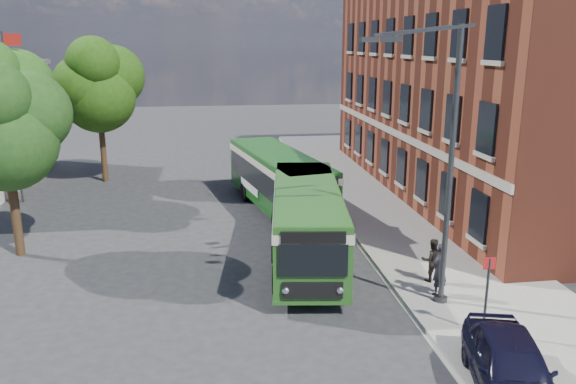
{
  "coord_description": "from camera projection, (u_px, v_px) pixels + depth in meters",
  "views": [
    {
      "loc": [
        -2.18,
        -18.22,
        8.47
      ],
      "look_at": [
        1.05,
        4.98,
        2.2
      ],
      "focal_mm": 35.0,
      "sensor_mm": 36.0,
      "label": 1
    }
  ],
  "objects": [
    {
      "name": "pavement",
      "position": [
        396.0,
        213.0,
        28.48
      ],
      "size": [
        6.0,
        48.0,
        0.15
      ],
      "primitive_type": "cube",
      "color": "gray",
      "rests_on": "ground"
    },
    {
      "name": "brick_office",
      "position": [
        499.0,
        70.0,
        31.46
      ],
      "size": [
        12.1,
        26.0,
        14.2
      ],
      "color": "maroon",
      "rests_on": "ground"
    },
    {
      "name": "parked_car",
      "position": [
        511.0,
        366.0,
        13.53
      ],
      "size": [
        2.84,
        4.74,
        1.51
      ],
      "primitive_type": "imported",
      "rotation": [
        0.0,
        0.0,
        -0.25
      ],
      "color": "black",
      "rests_on": "pavement"
    },
    {
      "name": "tree_right",
      "position": [
        99.0,
        84.0,
        33.75
      ],
      "size": [
        5.24,
        4.98,
        8.85
      ],
      "color": "#382314",
      "rests_on": "ground"
    },
    {
      "name": "ground",
      "position": [
        278.0,
        289.0,
        19.92
      ],
      "size": [
        120.0,
        120.0,
        0.0
      ],
      "primitive_type": "plane",
      "color": "#28282A",
      "rests_on": "ground"
    },
    {
      "name": "tree_left",
      "position": [
        5.0,
        126.0,
        21.7
      ],
      "size": [
        4.66,
        4.43,
        7.87
      ],
      "color": "#382314",
      "rests_on": "ground"
    },
    {
      "name": "bus_stop_sign",
      "position": [
        487.0,
        291.0,
        16.25
      ],
      "size": [
        0.35,
        0.08,
        2.52
      ],
      "color": "#323436",
      "rests_on": "ground"
    },
    {
      "name": "pedestrian_a",
      "position": [
        440.0,
        269.0,
        18.91
      ],
      "size": [
        0.8,
        0.7,
        1.83
      ],
      "primitive_type": "imported",
      "rotation": [
        0.0,
        0.0,
        3.63
      ],
      "color": "black",
      "rests_on": "pavement"
    },
    {
      "name": "flagpole",
      "position": [
        13.0,
        112.0,
        29.43
      ],
      "size": [
        0.95,
        0.1,
        9.0
      ],
      "color": "#323436",
      "rests_on": "ground"
    },
    {
      "name": "pedestrian_b",
      "position": [
        432.0,
        260.0,
        20.02
      ],
      "size": [
        0.82,
        0.66,
        1.6
      ],
      "primitive_type": "imported",
      "rotation": [
        0.0,
        0.0,
        3.07
      ],
      "color": "black",
      "rests_on": "pavement"
    },
    {
      "name": "street_lamp",
      "position": [
        440.0,
        165.0,
        17.41
      ],
      "size": [
        2.96,
        2.38,
        9.0
      ],
      "color": "#323436",
      "rests_on": "ground"
    },
    {
      "name": "bus_front",
      "position": [
        307.0,
        217.0,
        21.98
      ],
      "size": [
        3.77,
        9.96,
        3.02
      ],
      "color": "#27591E",
      "rests_on": "ground"
    },
    {
      "name": "kerb_line",
      "position": [
        337.0,
        217.0,
        28.1
      ],
      "size": [
        0.12,
        48.0,
        0.01
      ],
      "primitive_type": "cube",
      "color": "beige",
      "rests_on": "ground"
    },
    {
      "name": "bus_rear",
      "position": [
        279.0,
        176.0,
        28.75
      ],
      "size": [
        4.56,
        10.58,
        3.02
      ],
      "color": "#165016",
      "rests_on": "ground"
    }
  ]
}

